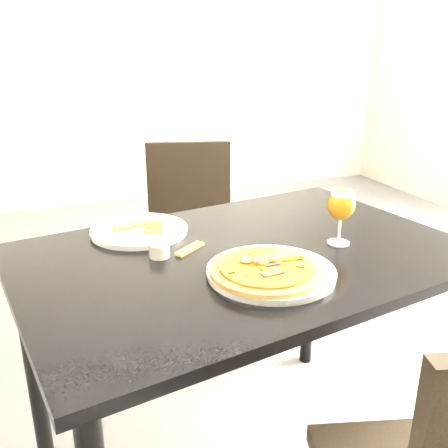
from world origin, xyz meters
name	(u,v)px	position (x,y,z in m)	size (l,w,h in m)	color
ground	(276,443)	(0.00, 0.00, 0.00)	(6.00, 6.00, 0.00)	#5A5A5D
dining_table	(244,281)	(-0.15, -0.04, 0.66)	(1.31, 0.98, 0.75)	black
chair_far	(191,233)	(-0.03, 0.83, 0.48)	(0.49, 0.49, 0.87)	black
plate_main	(271,272)	(-0.15, -0.20, 0.76)	(0.31, 0.31, 0.02)	silver
pizza	(267,269)	(-0.16, -0.22, 0.78)	(0.27, 0.27, 0.03)	olive
plate_second	(139,230)	(-0.38, 0.20, 0.76)	(0.29, 0.29, 0.02)	silver
crust_scraps	(146,226)	(-0.36, 0.20, 0.77)	(0.16, 0.11, 0.01)	olive
loose_crust	(190,249)	(-0.28, 0.02, 0.75)	(0.10, 0.02, 0.01)	olive
sauce_cup	(159,250)	(-0.37, 0.01, 0.77)	(0.06, 0.06, 0.04)	#BAB5A8
beer_glass	(341,205)	(0.12, -0.09, 0.87)	(0.08, 0.08, 0.16)	#B9BEC3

